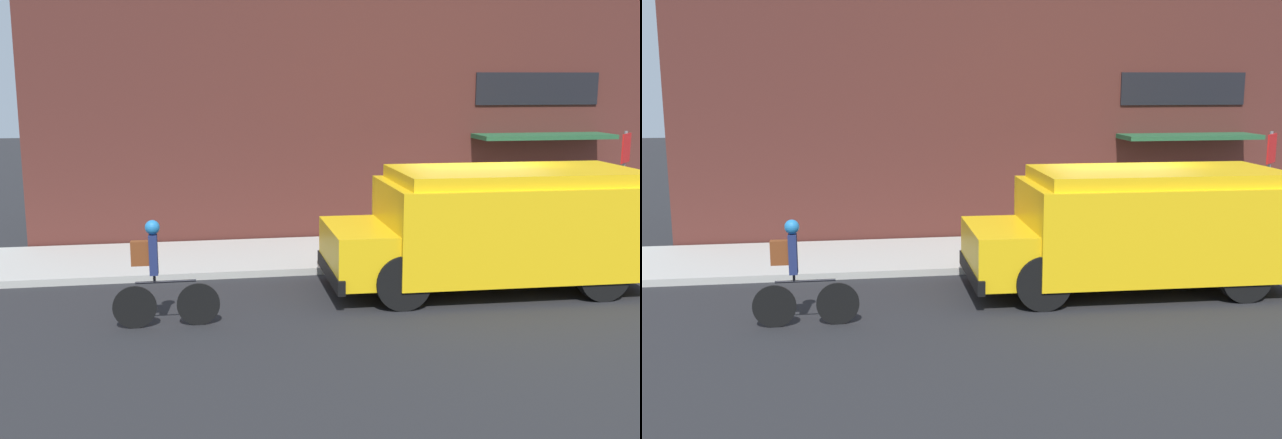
# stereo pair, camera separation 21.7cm
# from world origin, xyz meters

# --- Properties ---
(ground_plane) EXTENTS (70.00, 70.00, 0.00)m
(ground_plane) POSITION_xyz_m (0.00, 0.00, 0.00)
(ground_plane) COLOR #232326
(sidewalk) EXTENTS (28.00, 2.81, 0.13)m
(sidewalk) POSITION_xyz_m (0.00, 1.40, 0.07)
(sidewalk) COLOR #ADAAA3
(sidewalk) RESTS_ON ground_plane
(storefront) EXTENTS (17.55, 1.13, 5.58)m
(storefront) POSITION_xyz_m (0.06, 2.94, 2.79)
(storefront) COLOR #4C231E
(storefront) RESTS_ON ground_plane
(school_bus) EXTENTS (5.56, 2.77, 2.11)m
(school_bus) POSITION_xyz_m (-0.07, -1.39, 1.12)
(school_bus) COLOR yellow
(school_bus) RESTS_ON ground_plane
(cyclist) EXTENTS (1.57, 0.21, 1.62)m
(cyclist) POSITION_xyz_m (-5.81, -2.55, 0.80)
(cyclist) COLOR black
(cyclist) RESTS_ON ground_plane
(stop_sign_post) EXTENTS (0.45, 0.45, 2.43)m
(stop_sign_post) POSITION_xyz_m (3.58, 0.78, 1.76)
(stop_sign_post) COLOR slate
(stop_sign_post) RESTS_ON sidewalk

